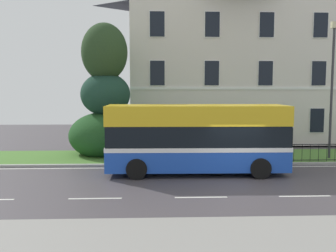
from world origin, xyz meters
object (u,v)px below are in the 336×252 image
street_lamp_post (332,82)px  litter_bin (175,150)px  georgian_townhouse (225,62)px  evergreen_tree (105,106)px  single_decker_bus (197,138)px

street_lamp_post → litter_bin: size_ratio=7.24×
georgian_townhouse → litter_bin: (-4.64, -9.85, -5.65)m
street_lamp_post → evergreen_tree: bearing=171.3°
georgian_townhouse → evergreen_tree: (-8.83, -7.79, -3.22)m
evergreen_tree → single_decker_bus: evergreen_tree is taller
georgian_townhouse → evergreen_tree: georgian_townhouse is taller
georgian_townhouse → litter_bin: 12.26m
single_decker_bus → georgian_townhouse: bearing=74.6°
evergreen_tree → single_decker_bus: (5.06, -5.15, -1.34)m
single_decker_bus → street_lamp_post: bearing=22.0°
georgian_townhouse → single_decker_bus: 14.23m
evergreen_tree → street_lamp_post: bearing=-8.7°
single_decker_bus → street_lamp_post: 9.10m
street_lamp_post → single_decker_bus: bearing=-158.8°
georgian_townhouse → evergreen_tree: 12.21m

